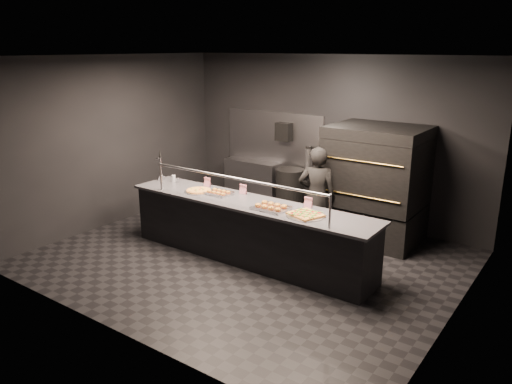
# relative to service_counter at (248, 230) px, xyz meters

# --- Properties ---
(room) EXTENTS (6.04, 6.00, 3.00)m
(room) POSITION_rel_service_counter_xyz_m (-0.02, 0.05, 1.03)
(room) COLOR black
(room) RESTS_ON ground
(service_counter) EXTENTS (4.10, 0.78, 1.37)m
(service_counter) POSITION_rel_service_counter_xyz_m (0.00, 0.00, 0.00)
(service_counter) COLOR black
(service_counter) RESTS_ON ground
(pizza_oven) EXTENTS (1.50, 1.23, 1.91)m
(pizza_oven) POSITION_rel_service_counter_xyz_m (1.20, 1.90, 0.50)
(pizza_oven) COLOR black
(pizza_oven) RESTS_ON ground
(prep_shelf) EXTENTS (1.20, 0.35, 0.90)m
(prep_shelf) POSITION_rel_service_counter_xyz_m (-1.60, 2.32, -0.01)
(prep_shelf) COLOR #99999E
(prep_shelf) RESTS_ON ground
(towel_dispenser) EXTENTS (0.30, 0.20, 0.35)m
(towel_dispenser) POSITION_rel_service_counter_xyz_m (-0.90, 2.39, 1.09)
(towel_dispenser) COLOR black
(towel_dispenser) RESTS_ON room
(fire_extinguisher) EXTENTS (0.14, 0.14, 0.51)m
(fire_extinguisher) POSITION_rel_service_counter_xyz_m (-0.35, 2.40, 0.60)
(fire_extinguisher) COLOR #B2B2B7
(fire_extinguisher) RESTS_ON room
(beer_tap) EXTENTS (0.14, 0.20, 0.54)m
(beer_tap) POSITION_rel_service_counter_xyz_m (-1.95, 0.13, 0.61)
(beer_tap) COLOR silver
(beer_tap) RESTS_ON service_counter
(round_pizza) EXTENTS (0.45, 0.45, 0.03)m
(round_pizza) POSITION_rel_service_counter_xyz_m (-0.95, -0.03, 0.47)
(round_pizza) COLOR silver
(round_pizza) RESTS_ON service_counter
(slider_tray_a) EXTENTS (0.45, 0.38, 0.06)m
(slider_tray_a) POSITION_rel_service_counter_xyz_m (-0.60, 0.05, 0.48)
(slider_tray_a) COLOR silver
(slider_tray_a) RESTS_ON service_counter
(slider_tray_b) EXTENTS (0.53, 0.42, 0.08)m
(slider_tray_b) POSITION_rel_service_counter_xyz_m (0.47, -0.09, 0.49)
(slider_tray_b) COLOR silver
(slider_tray_b) RESTS_ON service_counter
(square_pizza) EXTENTS (0.53, 0.53, 0.05)m
(square_pizza) POSITION_rel_service_counter_xyz_m (1.02, -0.07, 0.47)
(square_pizza) COLOR silver
(square_pizza) RESTS_ON service_counter
(condiment_jar) EXTENTS (0.17, 0.07, 0.11)m
(condiment_jar) POSITION_rel_service_counter_xyz_m (-1.67, 0.17, 0.51)
(condiment_jar) COLOR silver
(condiment_jar) RESTS_ON service_counter
(tent_cards) EXTENTS (2.02, 0.04, 0.15)m
(tent_cards) POSITION_rel_service_counter_xyz_m (-0.16, 0.28, 0.53)
(tent_cards) COLOR white
(tent_cards) RESTS_ON service_counter
(trash_bin) EXTENTS (0.54, 0.54, 0.90)m
(trash_bin) POSITION_rel_service_counter_xyz_m (-0.59, 2.15, -0.02)
(trash_bin) COLOR black
(trash_bin) RESTS_ON ground
(worker) EXTENTS (0.70, 0.59, 1.63)m
(worker) POSITION_rel_service_counter_xyz_m (0.54, 1.12, 0.35)
(worker) COLOR black
(worker) RESTS_ON ground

